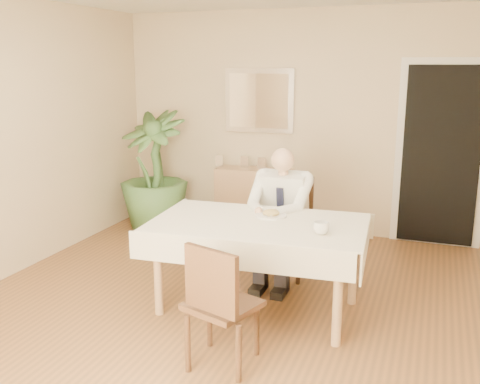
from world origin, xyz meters
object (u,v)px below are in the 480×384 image
(dining_table, at_px, (258,232))
(chair_near, at_px, (218,300))
(coffee_mug, at_px, (321,228))
(sideboard, at_px, (254,199))
(chair_far, at_px, (287,219))
(seated_man, at_px, (279,211))
(potted_palm, at_px, (154,171))

(dining_table, relative_size, chair_near, 2.03)
(coffee_mug, bearing_deg, sideboard, 119.85)
(chair_far, relative_size, sideboard, 1.00)
(coffee_mug, height_order, sideboard, coffee_mug)
(dining_table, bearing_deg, seated_man, 85.98)
(dining_table, distance_m, chair_far, 0.90)
(chair_near, relative_size, sideboard, 0.94)
(seated_man, bearing_deg, coffee_mug, -53.58)
(chair_far, bearing_deg, chair_near, -91.42)
(dining_table, height_order, potted_palm, potted_palm)
(chair_far, xyz_separation_m, seated_man, (0.00, -0.29, 0.16))
(chair_near, distance_m, seated_man, 1.55)
(sideboard, bearing_deg, dining_table, -74.65)
(dining_table, xyz_separation_m, chair_near, (0.04, -0.95, -0.17))
(coffee_mug, relative_size, potted_palm, 0.08)
(potted_palm, bearing_deg, seated_man, -29.91)
(sideboard, bearing_deg, seated_man, -67.89)
(chair_far, height_order, chair_near, chair_far)
(chair_far, distance_m, potted_palm, 2.06)
(seated_man, bearing_deg, potted_palm, 150.09)
(chair_far, distance_m, coffee_mug, 1.18)
(dining_table, height_order, chair_near, chair_near)
(seated_man, bearing_deg, chair_near, -88.43)
(chair_near, relative_size, potted_palm, 0.61)
(chair_near, xyz_separation_m, potted_palm, (-1.93, 2.63, 0.23))
(chair_near, bearing_deg, sideboard, 122.85)
(dining_table, xyz_separation_m, seated_man, (-0.00, 0.59, 0.02))
(seated_man, distance_m, sideboard, 1.72)
(chair_far, bearing_deg, dining_table, -92.74)
(coffee_mug, bearing_deg, chair_near, -121.37)
(coffee_mug, xyz_separation_m, potted_palm, (-2.43, 1.82, -0.08))
(chair_near, distance_m, sideboard, 3.16)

